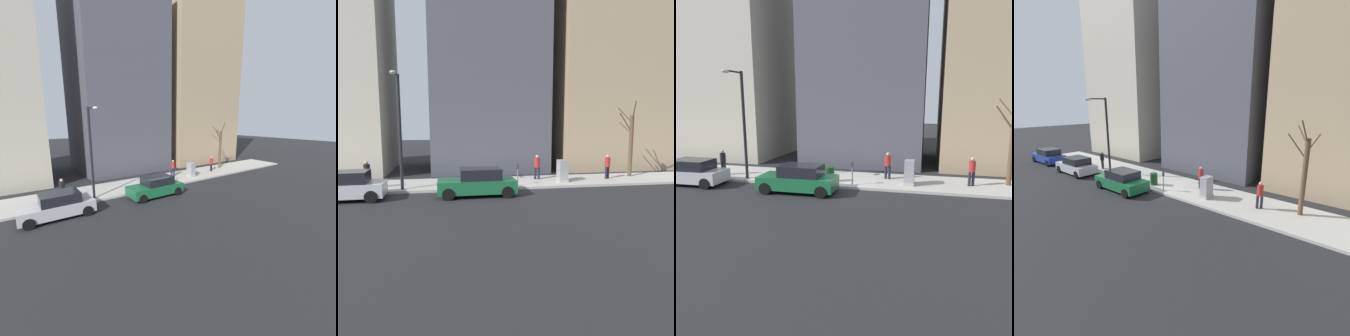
% 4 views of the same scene
% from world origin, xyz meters
% --- Properties ---
extents(ground_plane, '(120.00, 120.00, 0.00)m').
position_xyz_m(ground_plane, '(0.00, 0.00, 0.00)').
color(ground_plane, '#232326').
extents(sidewalk, '(4.00, 36.00, 0.15)m').
position_xyz_m(sidewalk, '(2.00, 0.00, 0.07)').
color(sidewalk, '#B2AFA8').
rests_on(sidewalk, ground).
extents(parked_car_green, '(1.95, 4.22, 1.52)m').
position_xyz_m(parked_car_green, '(-1.24, 1.62, 0.74)').
color(parked_car_green, '#196038').
rests_on(parked_car_green, ground).
extents(parked_car_silver, '(2.00, 4.24, 1.52)m').
position_xyz_m(parked_car_silver, '(-1.17, 8.52, 0.74)').
color(parked_car_silver, '#B7B7BC').
rests_on(parked_car_silver, ground).
extents(parking_meter, '(0.14, 0.10, 1.35)m').
position_xyz_m(parking_meter, '(0.45, -0.97, 0.98)').
color(parking_meter, slate).
rests_on(parking_meter, sidewalk).
extents(utility_box, '(0.83, 0.61, 1.43)m').
position_xyz_m(utility_box, '(1.30, -4.15, 0.85)').
color(utility_box, '#A8A399').
rests_on(utility_box, sidewalk).
extents(streetlamp, '(1.97, 0.32, 6.50)m').
position_xyz_m(streetlamp, '(0.28, 5.83, 4.02)').
color(streetlamp, black).
rests_on(streetlamp, sidewalk).
extents(bare_tree, '(1.73, 1.42, 5.30)m').
position_xyz_m(bare_tree, '(2.62, -9.68, 2.53)').
color(bare_tree, brown).
rests_on(bare_tree, sidewalk).
extents(trash_bin, '(0.56, 0.56, 0.90)m').
position_xyz_m(trash_bin, '(0.90, 0.52, 0.60)').
color(trash_bin, '#14381E').
rests_on(trash_bin, sidewalk).
extents(pedestrian_near_meter, '(0.36, 0.37, 1.66)m').
position_xyz_m(pedestrian_near_meter, '(1.88, -7.60, 1.09)').
color(pedestrian_near_meter, '#1E1E2D').
rests_on(pedestrian_near_meter, sidewalk).
extents(pedestrian_midblock, '(0.36, 0.39, 1.66)m').
position_xyz_m(pedestrian_midblock, '(2.49, -2.77, 1.09)').
color(pedestrian_midblock, '#1E1E2D').
rests_on(pedestrian_midblock, sidewalk).
extents(pedestrian_far_corner, '(0.36, 0.39, 1.66)m').
position_xyz_m(pedestrian_far_corner, '(1.05, 7.84, 1.09)').
color(pedestrian_far_corner, '#1E1E2D').
rests_on(pedestrian_far_corner, sidewalk).
extents(office_tower_left, '(10.41, 10.41, 27.48)m').
position_xyz_m(office_tower_left, '(10.70, -11.18, 13.74)').
color(office_tower_left, tan).
rests_on(office_tower_left, ground).
extents(office_block_center, '(9.19, 9.19, 19.13)m').
position_xyz_m(office_block_center, '(10.10, -0.16, 9.56)').
color(office_block_center, '#4C4C56').
rests_on(office_block_center, ground).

